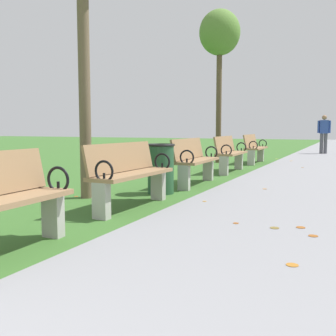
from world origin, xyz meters
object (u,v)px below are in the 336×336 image
(park_bench_5, at_px, (230,153))
(trash_bin, at_px, (161,169))
(park_bench_6, at_px, (255,148))
(park_bench_4, at_px, (195,160))
(park_bench_3, at_px, (130,173))
(pedestrian_walking, at_px, (324,132))
(tree_2, at_px, (220,36))

(park_bench_5, bearing_deg, trash_bin, -92.29)
(park_bench_5, distance_m, park_bench_6, 2.79)
(park_bench_4, xyz_separation_m, trash_bin, (-0.15, -1.21, -0.06))
(park_bench_6, height_order, trash_bin, park_bench_6)
(park_bench_3, bearing_deg, pedestrian_walking, 82.90)
(park_bench_5, distance_m, tree_2, 4.46)
(park_bench_6, height_order, pedestrian_walking, pedestrian_walking)
(park_bench_5, bearing_deg, park_bench_4, -90.00)
(park_bench_6, distance_m, trash_bin, 6.47)
(tree_2, bearing_deg, park_bench_3, -81.60)
(pedestrian_walking, bearing_deg, tree_2, -115.38)
(tree_2, xyz_separation_m, pedestrian_walking, (2.78, 5.86, -3.03))
(pedestrian_walking, xyz_separation_m, trash_bin, (-1.81, -12.10, -0.50))
(tree_2, height_order, trash_bin, tree_2)
(park_bench_6, bearing_deg, trash_bin, -91.31)
(park_bench_6, xyz_separation_m, pedestrian_walking, (1.67, 5.64, 0.44))
(park_bench_3, bearing_deg, park_bench_5, 90.00)
(park_bench_5, bearing_deg, pedestrian_walking, 78.80)
(park_bench_5, relative_size, park_bench_6, 1.00)
(pedestrian_walking, relative_size, trash_bin, 1.93)
(tree_2, bearing_deg, park_bench_4, -77.52)
(tree_2, relative_size, pedestrian_walking, 2.93)
(park_bench_3, relative_size, park_bench_5, 1.00)
(park_bench_4, relative_size, trash_bin, 1.93)
(trash_bin, bearing_deg, park_bench_4, 83.07)
(park_bench_3, relative_size, park_bench_6, 1.00)
(trash_bin, bearing_deg, park_bench_5, 87.71)
(tree_2, distance_m, trash_bin, 7.24)
(park_bench_3, height_order, trash_bin, park_bench_3)
(tree_2, height_order, pedestrian_walking, tree_2)
(tree_2, bearing_deg, pedestrian_walking, 64.62)
(park_bench_4, relative_size, park_bench_6, 1.01)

